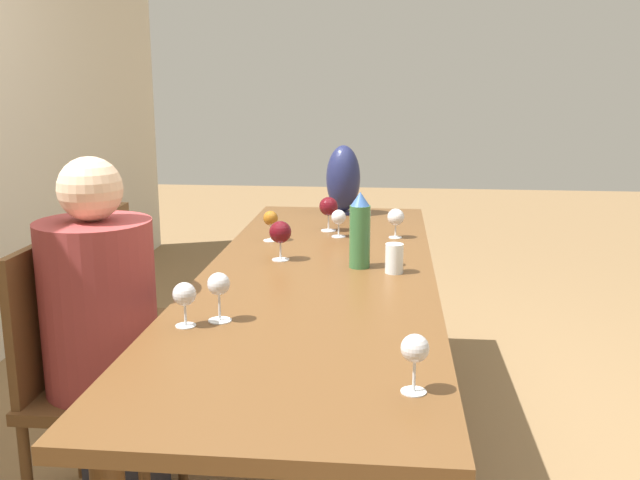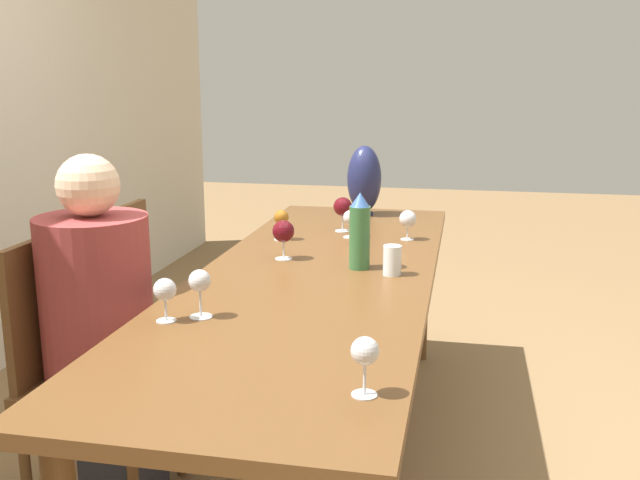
{
  "view_description": "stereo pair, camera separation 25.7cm",
  "coord_description": "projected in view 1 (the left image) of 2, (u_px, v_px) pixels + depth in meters",
  "views": [
    {
      "loc": [
        -2.42,
        -0.25,
        1.45
      ],
      "look_at": [
        0.07,
        0.0,
        0.87
      ],
      "focal_mm": 40.0,
      "sensor_mm": 36.0,
      "label": 1
    },
    {
      "loc": [
        -2.38,
        -0.5,
        1.45
      ],
      "look_at": [
        0.07,
        0.0,
        0.87
      ],
      "focal_mm": 40.0,
      "sensor_mm": 36.0,
      "label": 2
    }
  ],
  "objects": [
    {
      "name": "wine_glass_6",
      "position": [
        396.0,
        218.0,
        3.04
      ],
      "size": [
        0.07,
        0.07,
        0.13
      ],
      "color": "silver",
      "rests_on": "dining_table"
    },
    {
      "name": "wine_glass_7",
      "position": [
        271.0,
        219.0,
        2.98
      ],
      "size": [
        0.06,
        0.06,
        0.13
      ],
      "color": "silver",
      "rests_on": "dining_table"
    },
    {
      "name": "wine_glass_0",
      "position": [
        329.0,
        207.0,
        3.17
      ],
      "size": [
        0.08,
        0.08,
        0.15
      ],
      "color": "silver",
      "rests_on": "dining_table"
    },
    {
      "name": "wine_glass_5",
      "position": [
        280.0,
        233.0,
        2.66
      ],
      "size": [
        0.08,
        0.08,
        0.15
      ],
      "color": "silver",
      "rests_on": "dining_table"
    },
    {
      "name": "water_tumbler",
      "position": [
        394.0,
        258.0,
        2.5
      ],
      "size": [
        0.06,
        0.06,
        0.1
      ],
      "color": "silver",
      "rests_on": "dining_table"
    },
    {
      "name": "wine_glass_2",
      "position": [
        415.0,
        350.0,
        1.54
      ],
      "size": [
        0.06,
        0.06,
        0.13
      ],
      "color": "silver",
      "rests_on": "dining_table"
    },
    {
      "name": "wine_glass_1",
      "position": [
        339.0,
        218.0,
        3.06
      ],
      "size": [
        0.06,
        0.06,
        0.12
      ],
      "color": "silver",
      "rests_on": "dining_table"
    },
    {
      "name": "vase",
      "position": [
        343.0,
        179.0,
        3.54
      ],
      "size": [
        0.17,
        0.17,
        0.35
      ],
      "color": "#1E234C",
      "rests_on": "dining_table"
    },
    {
      "name": "dining_table",
      "position": [
        318.0,
        293.0,
        2.54
      ],
      "size": [
        2.54,
        0.82,
        0.77
      ],
      "color": "brown",
      "rests_on": "ground_plane"
    },
    {
      "name": "chair_far",
      "position": [
        144.0,
        315.0,
        2.92
      ],
      "size": [
        0.44,
        0.44,
        0.93
      ],
      "color": "brown",
      "rests_on": "ground_plane"
    },
    {
      "name": "ground_plane",
      "position": [
        318.0,
        468.0,
        2.7
      ],
      "size": [
        14.0,
        14.0,
        0.0
      ],
      "primitive_type": "plane",
      "color": "olive"
    },
    {
      "name": "water_bottle",
      "position": [
        360.0,
        231.0,
        2.56
      ],
      "size": [
        0.08,
        0.08,
        0.28
      ],
      "color": "#336638",
      "rests_on": "dining_table"
    },
    {
      "name": "person_near",
      "position": [
        105.0,
        332.0,
        2.3
      ],
      "size": [
        0.36,
        0.36,
        1.21
      ],
      "color": "#2D2D38",
      "rests_on": "ground_plane"
    },
    {
      "name": "wine_glass_3",
      "position": [
        219.0,
        286.0,
        1.99
      ],
      "size": [
        0.07,
        0.07,
        0.14
      ],
      "color": "silver",
      "rests_on": "dining_table"
    },
    {
      "name": "wine_glass_4",
      "position": [
        184.0,
        295.0,
        1.96
      ],
      "size": [
        0.07,
        0.07,
        0.13
      ],
      "color": "silver",
      "rests_on": "dining_table"
    },
    {
      "name": "chair_near",
      "position": [
        82.0,
        374.0,
        2.34
      ],
      "size": [
        0.44,
        0.44,
        0.93
      ],
      "color": "brown",
      "rests_on": "ground_plane"
    }
  ]
}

